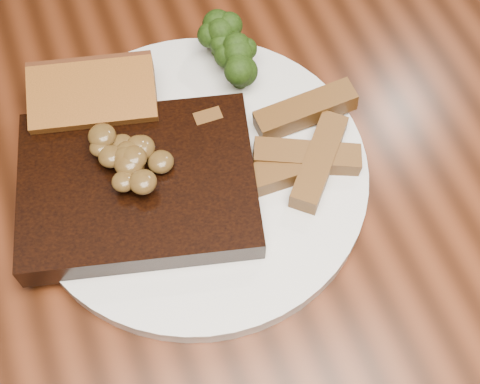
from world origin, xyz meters
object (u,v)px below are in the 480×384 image
object	(u,v)px
garlic_bread	(98,111)
potato_wedges	(270,150)
plate	(198,175)
steak	(138,185)
dining_table	(237,252)

from	to	relation	value
garlic_bread	potato_wedges	distance (m)	0.15
plate	steak	distance (m)	0.05
steak	garlic_bread	distance (m)	0.08
plate	garlic_bread	size ratio (longest dim) A/B	2.73
potato_wedges	plate	bearing A→B (deg)	172.24
plate	potato_wedges	bearing A→B (deg)	-7.76
potato_wedges	garlic_bread	bearing A→B (deg)	144.44
steak	potato_wedges	size ratio (longest dim) A/B	1.64
plate	garlic_bread	xyz separation A→B (m)	(-0.06, 0.08, 0.02)
garlic_bread	potato_wedges	world-z (taller)	potato_wedges
dining_table	plate	bearing A→B (deg)	120.24
plate	steak	size ratio (longest dim) A/B	1.53
steak	garlic_bread	world-z (taller)	steak
garlic_bread	potato_wedges	bearing A→B (deg)	-22.64
dining_table	potato_wedges	bearing A→B (deg)	34.76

